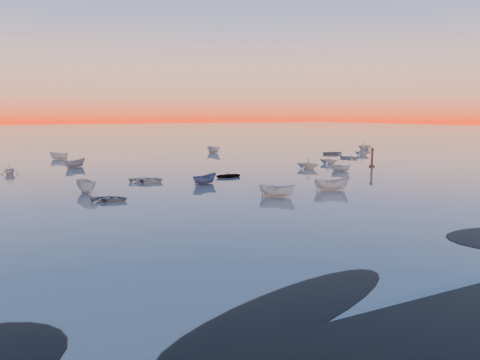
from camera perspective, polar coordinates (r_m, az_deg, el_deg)
ground at (r=120.69m, az=-16.50°, el=3.52°), size 600.00×600.00×0.00m
mud_lobes at (r=30.41m, az=25.49°, el=-9.77°), size 140.00×6.00×0.07m
moored_fleet at (r=75.37m, az=-9.39°, el=1.18°), size 124.00×58.00×1.20m
boat_near_left at (r=62.73m, az=-11.33°, el=-0.25°), size 4.04×4.79×1.12m
boat_near_center at (r=59.82m, az=-4.32°, el=-0.51°), size 2.76×4.13×1.32m
boat_near_right at (r=76.89m, az=8.23°, el=1.34°), size 4.20×3.52×1.35m
channel_marker at (r=82.15m, az=15.80°, el=2.51°), size 0.98×0.98×3.48m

